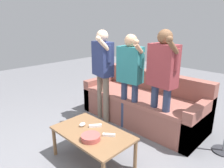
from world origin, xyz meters
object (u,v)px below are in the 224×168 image
object	(u,v)px
player_center	(130,72)
player_right	(162,74)
game_remote_wand_far	(95,126)
player_left	(103,66)
game_remote_wand_near	(109,135)
coffee_table	(92,136)
couch	(143,104)
snack_bowl	(91,137)
game_remote_nunchuk	(82,124)

from	to	relation	value
player_center	player_right	distance (m)	0.53
player_center	game_remote_wand_far	size ratio (longest dim) A/B	10.16
player_left	player_center	distance (m)	0.54
player_center	game_remote_wand_near	xyz separation A→B (m)	(0.43, -0.88, -0.53)
coffee_table	couch	bearing A→B (deg)	100.16
coffee_table	player_left	world-z (taller)	player_left
snack_bowl	player_left	world-z (taller)	player_left
player_center	player_right	bearing A→B (deg)	4.88
player_left	game_remote_wand_near	world-z (taller)	player_left
game_remote_nunchuk	couch	bearing A→B (deg)	91.79
coffee_table	player_center	size ratio (longest dim) A/B	0.65
game_remote_nunchuk	game_remote_wand_far	world-z (taller)	game_remote_nunchuk
player_center	player_right	size ratio (longest dim) A/B	0.95
player_left	game_remote_wand_near	bearing A→B (deg)	-40.19
player_center	snack_bowl	bearing A→B (deg)	-72.77
couch	game_remote_wand_far	distance (m)	1.28
coffee_table	game_remote_wand_far	world-z (taller)	game_remote_wand_far
couch	game_remote_nunchuk	distance (m)	1.37
snack_bowl	player_center	distance (m)	1.24
game_remote_nunchuk	game_remote_wand_near	distance (m)	0.42
couch	player_center	xyz separation A→B (m)	(0.03, -0.42, 0.66)
game_remote_wand_near	game_remote_wand_far	world-z (taller)	same
game_remote_nunchuk	player_left	distance (m)	1.17
player_left	game_remote_wand_near	size ratio (longest dim) A/B	11.27
game_remote_nunchuk	game_remote_wand_far	bearing A→B (deg)	38.44
coffee_table	snack_bowl	bearing A→B (deg)	-46.38
game_remote_nunchuk	player_right	xyz separation A→B (m)	(0.51, 0.99, 0.57)
coffee_table	game_remote_wand_far	bearing A→B (deg)	122.92
game_remote_nunchuk	player_left	world-z (taller)	player_left
player_center	game_remote_wand_far	world-z (taller)	player_center
snack_bowl	game_remote_wand_near	world-z (taller)	snack_bowl
snack_bowl	game_remote_nunchuk	size ratio (longest dim) A/B	2.49
coffee_table	game_remote_wand_near	distance (m)	0.23
player_right	game_remote_nunchuk	bearing A→B (deg)	-117.19
couch	snack_bowl	distance (m)	1.54
snack_bowl	game_remote_wand_far	bearing A→B (deg)	128.82
game_remote_wand_near	snack_bowl	bearing A→B (deg)	-115.36
game_remote_nunchuk	game_remote_wand_far	distance (m)	0.17
player_center	player_left	bearing A→B (deg)	-172.65
player_right	game_remote_wand_far	distance (m)	1.13
game_remote_nunchuk	player_center	size ratio (longest dim) A/B	0.06
coffee_table	player_right	distance (m)	1.23
snack_bowl	coffee_table	bearing A→B (deg)	133.62
snack_bowl	player_right	xyz separation A→B (m)	(0.19, 1.12, 0.56)
game_remote_wand_far	couch	bearing A→B (deg)	97.82
player_center	player_right	xyz separation A→B (m)	(0.53, 0.05, 0.05)
snack_bowl	player_center	size ratio (longest dim) A/B	0.14
couch	game_remote_wand_near	xyz separation A→B (m)	(0.45, -1.30, 0.13)
couch	player_center	size ratio (longest dim) A/B	1.41
snack_bowl	player_right	distance (m)	1.27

